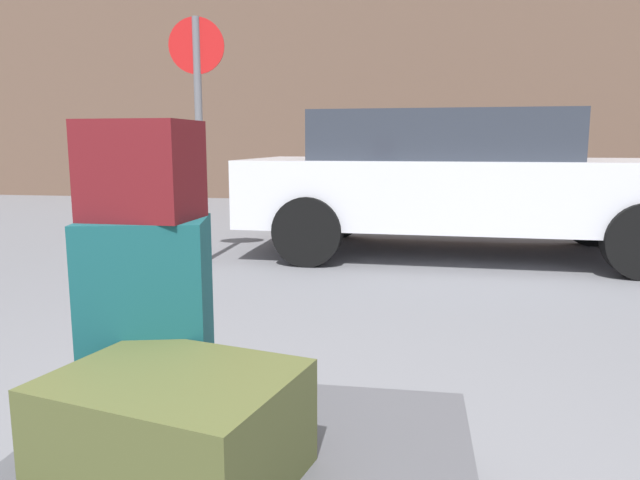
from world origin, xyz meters
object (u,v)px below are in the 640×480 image
bollard_kerb_mid (636,199)px  no_parking_sign (199,113)px  suitcase_teal_front_left (149,317)px  duffel_bag_maroon_topmost_pile (142,170)px  bollard_kerb_near (548,198)px  luggage_cart (246,473)px  suitcase_olive_rear_right (175,427)px  parked_car (458,179)px

bollard_kerb_mid → no_parking_sign: (-5.19, -4.11, 1.08)m
suitcase_teal_front_left → duffel_bag_maroon_topmost_pile: size_ratio=1.96×
bollard_kerb_near → bollard_kerb_mid: (1.25, 0.00, 0.00)m
bollard_kerb_near → bollard_kerb_mid: size_ratio=1.00×
suitcase_teal_front_left → bollard_kerb_near: (2.71, 7.85, -0.32)m
luggage_cart → suitcase_olive_rear_right: bearing=-124.6°
suitcase_teal_front_left → suitcase_olive_rear_right: size_ratio=1.07×
luggage_cart → no_parking_sign: no_parking_sign is taller
no_parking_sign → suitcase_teal_front_left: bearing=-71.8°
bollard_kerb_mid → suitcase_olive_rear_right: bearing=-114.6°
suitcase_teal_front_left → suitcase_olive_rear_right: suitcase_teal_front_left is taller
suitcase_teal_front_left → no_parking_sign: no_parking_sign is taller
suitcase_olive_rear_right → bollard_kerb_mid: size_ratio=0.87×
bollard_kerb_mid → no_parking_sign: 6.71m
suitcase_olive_rear_right → bollard_kerb_near: (2.50, 8.18, -0.17)m
bollard_kerb_near → no_parking_sign: (-3.95, -4.11, 1.08)m
bollard_kerb_near → no_parking_sign: size_ratio=0.27×
parked_car → no_parking_sign: (-2.39, -0.82, 0.63)m
duffel_bag_maroon_topmost_pile → parked_car: parked_car is taller
luggage_cart → suitcase_olive_rear_right: suitcase_olive_rear_right is taller
suitcase_teal_front_left → parked_car: size_ratio=0.13×
bollard_kerb_mid → bollard_kerb_near: bearing=180.0°
parked_car → bollard_kerb_mid: size_ratio=7.16×
suitcase_olive_rear_right → no_parking_sign: no_parking_sign is taller
suitcase_olive_rear_right → bollard_kerb_mid: (3.75, 8.18, -0.17)m
suitcase_teal_front_left → bollard_kerb_mid: (3.96, 7.85, -0.32)m
suitcase_teal_front_left → bollard_kerb_mid: 8.79m
suitcase_teal_front_left → bollard_kerb_mid: suitcase_teal_front_left is taller
suitcase_olive_rear_right → no_parking_sign: size_ratio=0.24×
suitcase_olive_rear_right → parked_car: (0.94, 4.90, 0.29)m
luggage_cart → bollard_kerb_near: size_ratio=1.91×
duffel_bag_maroon_topmost_pile → parked_car: bearing=77.4°
duffel_bag_maroon_topmost_pile → bollard_kerb_mid: duffel_bag_maroon_topmost_pile is taller
duffel_bag_maroon_topmost_pile → bollard_kerb_mid: size_ratio=0.47×
parked_car → bollard_kerb_near: parked_car is taller
bollard_kerb_mid → no_parking_sign: bearing=-141.7°
suitcase_teal_front_left → parked_car: parked_car is taller
duffel_bag_maroon_topmost_pile → parked_car: size_ratio=0.07×
suitcase_teal_front_left → duffel_bag_maroon_topmost_pile: bearing=0.0°
duffel_bag_maroon_topmost_pile → bollard_kerb_near: (2.71, 7.85, -0.74)m
bollard_kerb_mid → luggage_cart: bearing=-114.4°
suitcase_teal_front_left → bollard_kerb_near: 8.31m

